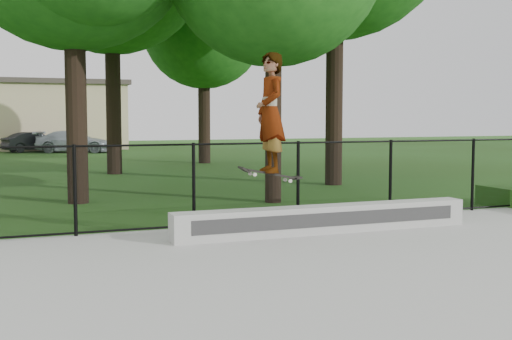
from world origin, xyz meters
The scene contains 7 objects.
concrete_slab centered at (0.00, 0.00, 0.03)m, with size 14.00×12.00×0.06m, color #A4A5A0.
grind_ledge centered at (1.96, 4.70, 0.29)m, with size 5.32×0.40×0.46m, color #A8A9A4.
car_b centered at (-1.58, 34.14, 0.57)m, with size 1.21×3.13×1.14m, color black.
car_c centered at (0.52, 32.61, 0.62)m, with size 1.73×3.92×1.24m, color gray.
skater_airborne centered at (0.84, 4.45, 2.04)m, with size 0.83×0.69×2.04m.
chainlink_fence centered at (0.00, 5.90, 0.81)m, with size 16.06×0.06×1.50m.
distant_building centered at (-2.00, 38.00, 2.16)m, with size 12.40×6.40×4.30m.
Camera 1 is at (-3.00, -4.83, 2.00)m, focal length 45.00 mm.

